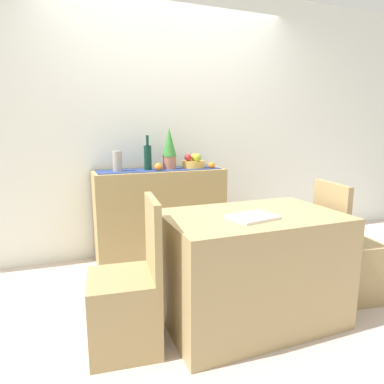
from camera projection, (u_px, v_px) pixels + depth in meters
ground_plane at (218, 294)px, 2.69m from camera, size 6.40×6.40×0.02m
room_wall_rear at (170, 122)px, 3.52m from camera, size 6.40×0.06×2.70m
sideboard_console at (160, 214)px, 3.38m from camera, size 1.27×0.42×0.89m
table_runner at (159, 170)px, 3.30m from camera, size 1.19×0.32×0.01m
fruit_bowl at (193, 164)px, 3.42m from camera, size 0.23×0.23×0.07m
apple_rear at (188, 157)px, 3.36m from camera, size 0.07×0.07×0.07m
apple_left at (194, 157)px, 3.41m from camera, size 0.07×0.07×0.07m
apple_front at (197, 157)px, 3.35m from camera, size 0.08×0.08×0.08m
apple_right at (188, 157)px, 3.45m from camera, size 0.07×0.07×0.07m
wine_bottle at (148, 157)px, 3.23m from camera, size 0.07×0.07×0.33m
ceramic_vase at (117, 161)px, 3.14m from camera, size 0.08×0.08×0.19m
potted_plant at (169, 148)px, 3.30m from camera, size 0.14×0.14×0.40m
orange_loose_far at (212, 165)px, 3.39m from camera, size 0.07×0.07×0.07m
orange_loose_mid at (158, 167)px, 3.20m from camera, size 0.08×0.08×0.08m
dining_table at (251, 267)px, 2.27m from camera, size 1.14×0.73×0.74m
open_book at (253, 217)px, 2.08m from camera, size 0.31×0.26×0.02m
chair_near_window at (127, 305)px, 1.99m from camera, size 0.44×0.44×0.90m
chair_by_corner at (346, 264)px, 2.59m from camera, size 0.46×0.46×0.90m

